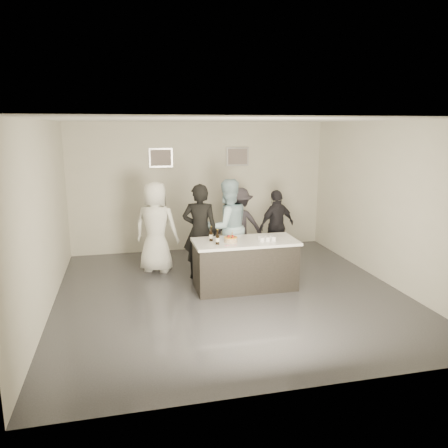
# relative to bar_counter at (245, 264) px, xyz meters

# --- Properties ---
(floor) EXTENTS (6.00, 6.00, 0.00)m
(floor) POSITION_rel_bar_counter_xyz_m (-0.32, -0.20, -0.45)
(floor) COLOR #3D3D42
(floor) RESTS_ON ground
(ceiling) EXTENTS (6.00, 6.00, 0.00)m
(ceiling) POSITION_rel_bar_counter_xyz_m (-0.32, -0.20, 2.55)
(ceiling) COLOR white
(wall_back) EXTENTS (6.00, 0.04, 3.00)m
(wall_back) POSITION_rel_bar_counter_xyz_m (-0.32, 2.80, 1.05)
(wall_back) COLOR silver
(wall_back) RESTS_ON ground
(wall_front) EXTENTS (6.00, 0.04, 3.00)m
(wall_front) POSITION_rel_bar_counter_xyz_m (-0.32, -3.20, 1.05)
(wall_front) COLOR silver
(wall_front) RESTS_ON ground
(wall_left) EXTENTS (0.04, 6.00, 3.00)m
(wall_left) POSITION_rel_bar_counter_xyz_m (-3.32, -0.20, 1.05)
(wall_left) COLOR silver
(wall_left) RESTS_ON ground
(wall_right) EXTENTS (0.04, 6.00, 3.00)m
(wall_right) POSITION_rel_bar_counter_xyz_m (2.68, -0.20, 1.05)
(wall_right) COLOR silver
(wall_right) RESTS_ON ground
(picture_left) EXTENTS (0.54, 0.04, 0.44)m
(picture_left) POSITION_rel_bar_counter_xyz_m (-1.22, 2.77, 1.75)
(picture_left) COLOR #B2B2B7
(picture_left) RESTS_ON wall_back
(picture_right) EXTENTS (0.54, 0.04, 0.44)m
(picture_right) POSITION_rel_bar_counter_xyz_m (0.58, 2.77, 1.75)
(picture_right) COLOR #B2B2B7
(picture_right) RESTS_ON wall_back
(bar_counter) EXTENTS (1.86, 0.86, 0.90)m
(bar_counter) POSITION_rel_bar_counter_xyz_m (0.00, 0.00, 0.00)
(bar_counter) COLOR white
(bar_counter) RESTS_ON ground
(cake) EXTENTS (0.24, 0.24, 0.08)m
(cake) POSITION_rel_bar_counter_xyz_m (-0.28, -0.05, 0.49)
(cake) COLOR orange
(cake) RESTS_ON bar_counter
(beer_bottle_a) EXTENTS (0.07, 0.07, 0.26)m
(beer_bottle_a) POSITION_rel_bar_counter_xyz_m (-0.61, 0.10, 0.58)
(beer_bottle_a) COLOR black
(beer_bottle_a) RESTS_ON bar_counter
(beer_bottle_b) EXTENTS (0.07, 0.07, 0.26)m
(beer_bottle_b) POSITION_rel_bar_counter_xyz_m (-0.54, -0.16, 0.58)
(beer_bottle_b) COLOR black
(beer_bottle_b) RESTS_ON bar_counter
(tumbler_cluster) EXTENTS (0.30, 0.19, 0.08)m
(tumbler_cluster) POSITION_rel_bar_counter_xyz_m (0.37, -0.10, 0.49)
(tumbler_cluster) COLOR gold
(tumbler_cluster) RESTS_ON bar_counter
(candles) EXTENTS (0.24, 0.08, 0.01)m
(candles) POSITION_rel_bar_counter_xyz_m (-0.31, -0.29, 0.45)
(candles) COLOR pink
(candles) RESTS_ON bar_counter
(person_main_black) EXTENTS (0.77, 0.62, 1.85)m
(person_main_black) POSITION_rel_bar_counter_xyz_m (-0.69, 0.74, 0.47)
(person_main_black) COLOR black
(person_main_black) RESTS_ON ground
(person_main_blue) EXTENTS (1.07, 0.92, 1.90)m
(person_main_blue) POSITION_rel_bar_counter_xyz_m (-0.12, 0.88, 0.50)
(person_main_blue) COLOR #A3C6D5
(person_main_blue) RESTS_ON ground
(person_guest_left) EXTENTS (1.06, 0.91, 1.84)m
(person_guest_left) POSITION_rel_bar_counter_xyz_m (-1.48, 1.34, 0.47)
(person_guest_left) COLOR white
(person_guest_left) RESTS_ON ground
(person_guest_right) EXTENTS (0.99, 0.68, 1.57)m
(person_guest_right) POSITION_rel_bar_counter_xyz_m (1.13, 1.48, 0.33)
(person_guest_right) COLOR #242229
(person_guest_right) RESTS_ON ground
(person_guest_back) EXTENTS (1.12, 0.74, 1.61)m
(person_guest_back) POSITION_rel_bar_counter_xyz_m (0.35, 1.72, 0.35)
(person_guest_back) COLOR #322E37
(person_guest_back) RESTS_ON ground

